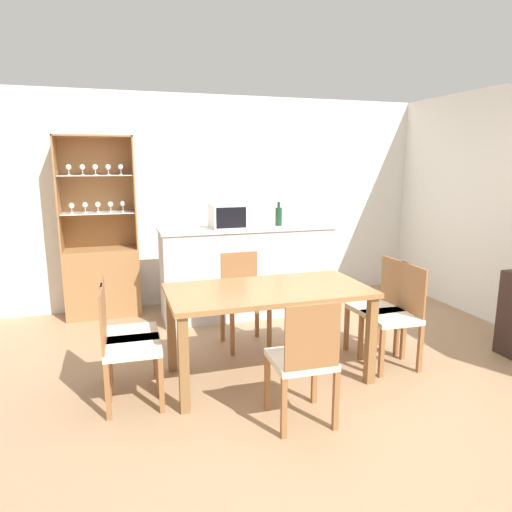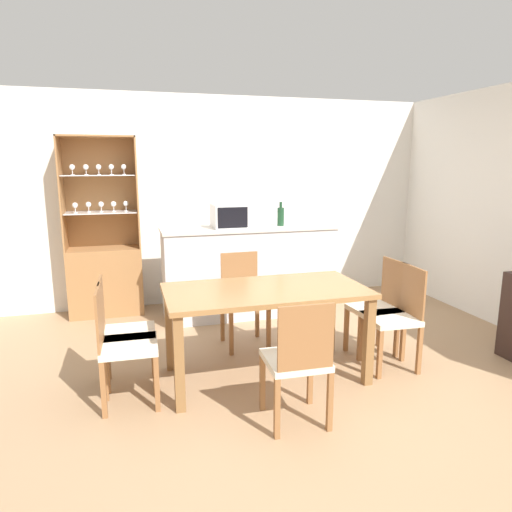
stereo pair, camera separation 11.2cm
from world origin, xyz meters
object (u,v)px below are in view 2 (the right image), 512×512
dining_chair_side_right_near (395,317)px  wine_bottle (281,216)px  dining_chair_side_right_far (379,308)px  dining_chair_side_left_far (123,333)px  dining_chair_head_far (243,299)px  microwave (235,216)px  dining_table (266,300)px  display_cabinet (105,266)px  dining_chair_head_near (298,361)px  dining_chair_side_left_near (123,345)px

dining_chair_side_right_near → wine_bottle: bearing=17.6°
dining_chair_side_right_near → dining_chair_side_right_far: (-0.00, 0.25, 0.00)m
dining_chair_side_left_far → wine_bottle: 2.40m
dining_chair_head_far → dining_chair_side_left_far: 1.27m
dining_chair_side_right_far → microwave: bearing=30.1°
dining_table → dining_chair_side_left_far: size_ratio=1.81×
dining_chair_head_far → display_cabinet: bearing=-46.9°
dining_chair_head_far → dining_chair_side_left_far: bearing=27.1°
dining_chair_side_right_near → wine_bottle: 1.90m
dining_chair_head_near → dining_chair_side_left_far: size_ratio=1.00×
dining_chair_side_right_near → dining_chair_head_far: (-1.12, 0.85, 0.00)m
display_cabinet → wine_bottle: bearing=-14.0°
dining_chair_head_near → dining_chair_side_left_near: 1.27m
dining_chair_head_near → dining_chair_head_far: same height
dining_chair_side_right_near → dining_chair_head_far: same height
display_cabinet → dining_chair_side_right_far: display_cabinet is taller
dining_chair_side_right_near → microwave: 2.12m
dining_table → dining_chair_side_right_near: bearing=-6.4°
dining_chair_side_right_far → wine_bottle: (-0.46, 1.45, 0.69)m
dining_chair_side_right_far → dining_chair_side_left_near: (-2.24, -0.25, 0.00)m
display_cabinet → microwave: display_cabinet is taller
dining_chair_side_left_near → dining_chair_head_far: same height
dining_chair_side_right_far → dining_chair_head_far: size_ratio=1.00×
dining_chair_head_near → dining_chair_head_far: (0.00, 1.45, 0.00)m
dining_chair_side_left_far → dining_chair_head_near: bearing=54.1°
microwave → display_cabinet: bearing=162.1°
dining_chair_head_near → dining_chair_side_right_far: bearing=39.0°
display_cabinet → dining_chair_side_left_near: size_ratio=2.29×
microwave → dining_chair_side_left_far: bearing=-130.2°
dining_chair_side_right_far → microwave: (-0.99, 1.48, 0.71)m
dining_chair_head_far → dining_chair_side_left_near: bearing=36.0°
dining_table → microwave: bearing=85.3°
dining_chair_side_right_near → dining_chair_head_far: bearing=55.4°
dining_chair_head_far → wine_bottle: 1.28m
wine_bottle → dining_chair_side_right_near: bearing=-75.0°
dining_table → dining_chair_side_left_near: (-1.12, -0.12, -0.20)m
dining_chair_side_right_far → dining_chair_side_left_near: same height
dining_chair_side_left_near → dining_chair_side_left_far: (-0.00, 0.25, 0.00)m
dining_chair_head_near → microwave: (0.13, 2.33, 0.71)m
display_cabinet → dining_chair_side_left_far: bearing=-84.3°
dining_chair_side_left_near → dining_chair_head_far: bearing=129.1°
dining_chair_side_right_near → dining_chair_side_left_near: size_ratio=1.00×
dining_chair_head_near → dining_chair_head_far: size_ratio=1.00×
dining_chair_head_near → wine_bottle: bearing=75.6°
dining_chair_side_right_near → dining_chair_side_right_far: bearing=2.6°
dining_chair_side_right_far → wine_bottle: 1.67m
dining_table → dining_chair_side_left_far: (-1.12, 0.12, -0.20)m
dining_chair_head_far → microwave: microwave is taller
dining_chair_side_right_far → dining_chair_side_left_far: size_ratio=1.00×
dining_chair_side_right_near → dining_chair_side_left_far: 2.25m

